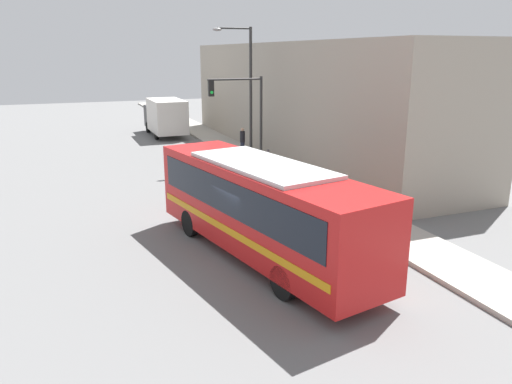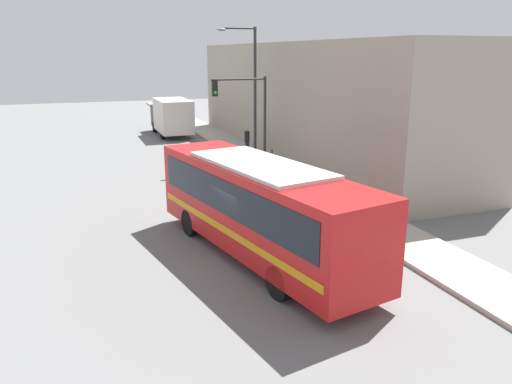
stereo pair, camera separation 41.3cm
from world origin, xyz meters
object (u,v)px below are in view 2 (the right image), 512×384
(city_bus, at_px, (259,204))
(street_lamp, at_px, (251,85))
(delivery_truck, at_px, (171,116))
(traffic_light_pole, at_px, (247,106))
(parking_meter, at_px, (272,157))
(fire_hydrant, at_px, (342,204))
(pedestrian_near_corner, at_px, (247,141))

(city_bus, height_order, street_lamp, street_lamp)
(delivery_truck, bearing_deg, traffic_light_pole, -83.69)
(parking_meter, height_order, street_lamp, street_lamp)
(parking_meter, bearing_deg, fire_hydrant, -90.00)
(fire_hydrant, relative_size, parking_meter, 0.58)
(city_bus, distance_m, fire_hydrant, 5.86)
(city_bus, height_order, fire_hydrant, city_bus)
(pedestrian_near_corner, bearing_deg, street_lamp, -101.98)
(delivery_truck, xyz_separation_m, fire_hydrant, (2.58, -24.03, -1.13))
(traffic_light_pole, distance_m, parking_meter, 3.27)
(delivery_truck, height_order, street_lamp, street_lamp)
(delivery_truck, relative_size, parking_meter, 5.23)
(delivery_truck, bearing_deg, city_bus, -94.86)
(delivery_truck, distance_m, parking_meter, 16.26)
(street_lamp, height_order, pedestrian_near_corner, street_lamp)
(fire_hydrant, distance_m, parking_meter, 8.01)
(city_bus, height_order, pedestrian_near_corner, city_bus)
(street_lamp, bearing_deg, fire_hydrant, -89.83)
(city_bus, bearing_deg, pedestrian_near_corner, 60.73)
(traffic_light_pole, distance_m, pedestrian_near_corner, 4.83)
(street_lamp, distance_m, pedestrian_near_corner, 4.23)
(traffic_light_pole, bearing_deg, fire_hydrant, -84.14)
(street_lamp, bearing_deg, parking_meter, -89.42)
(street_lamp, relative_size, pedestrian_near_corner, 4.45)
(street_lamp, bearing_deg, city_bus, -108.68)
(fire_hydrant, height_order, street_lamp, street_lamp)
(street_lamp, bearing_deg, pedestrian_near_corner, 78.02)
(fire_hydrant, xyz_separation_m, street_lamp, (-0.03, 11.39, 4.34))
(city_bus, relative_size, traffic_light_pole, 2.01)
(city_bus, xyz_separation_m, traffic_light_pole, (3.91, 12.39, 1.89))
(traffic_light_pole, bearing_deg, delivery_truck, 96.31)
(parking_meter, bearing_deg, street_lamp, 90.58)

